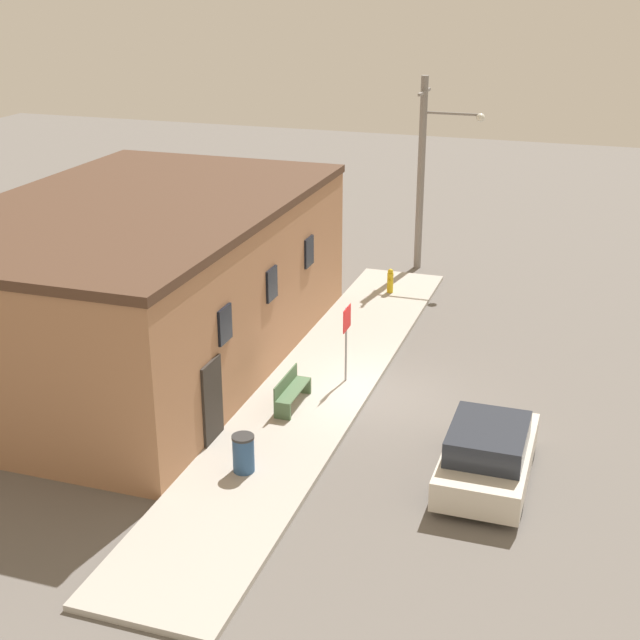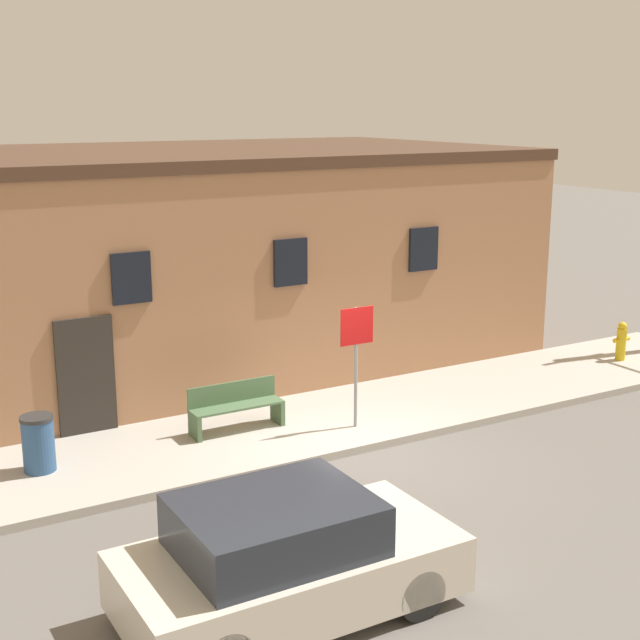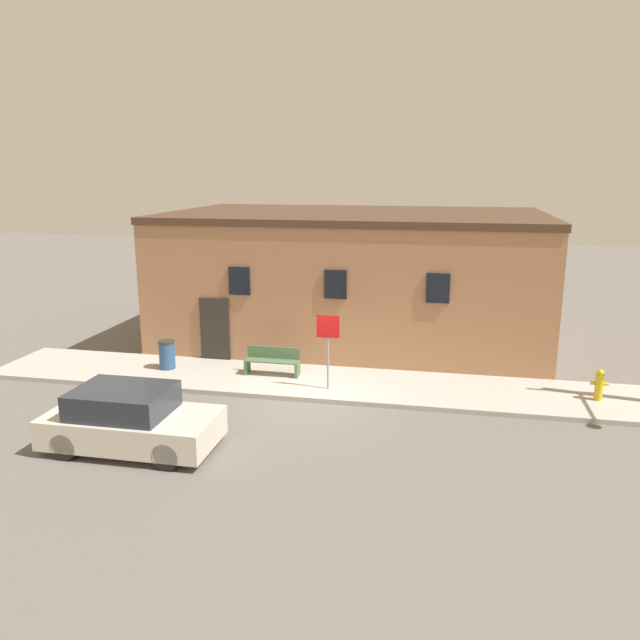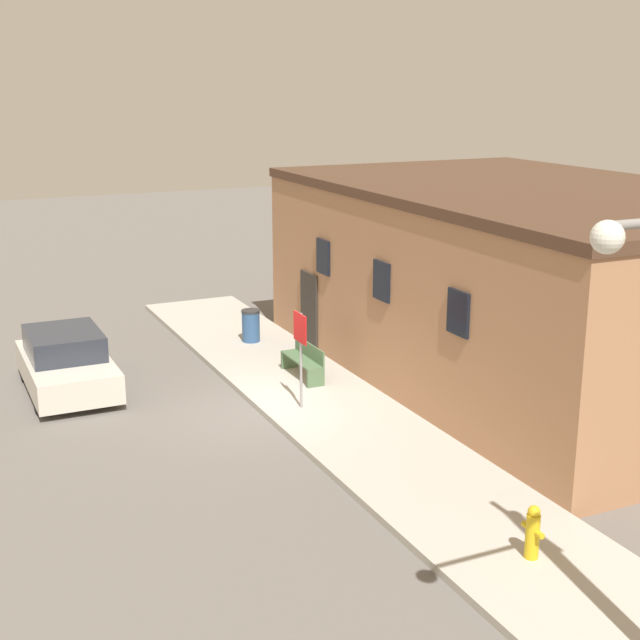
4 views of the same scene
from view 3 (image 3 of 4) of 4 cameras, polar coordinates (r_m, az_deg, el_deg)
name	(u,v)px [view 3 (image 3 of 4)]	position (r m, az deg, el deg)	size (l,w,h in m)	color
ground_plane	(306,403)	(17.36, -1.27, -7.56)	(80.00, 80.00, 0.00)	#66605B
sidewalk	(317,383)	(18.69, -0.25, -5.75)	(20.35, 2.97, 0.14)	#B2ADA3
brick_building	(355,276)	(23.41, 3.22, 4.03)	(13.48, 8.32, 4.76)	#A87551
fire_hydrant	(599,385)	(18.62, 24.17, -5.42)	(0.46, 0.22, 0.87)	gold
stop_sign	(328,338)	(17.54, 0.74, -1.63)	(0.65, 0.06, 2.17)	gray
bench	(273,361)	(19.14, -4.36, -3.76)	(1.67, 0.44, 0.84)	#4C6B47
trash_bin	(167,355)	(20.22, -13.82, -3.09)	(0.52, 0.52, 0.90)	#2D517F
parked_car	(130,420)	(15.08, -16.99, -8.75)	(3.90, 1.89, 1.44)	black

